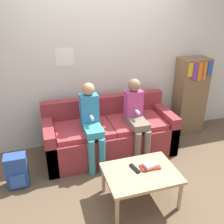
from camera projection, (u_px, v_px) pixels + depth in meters
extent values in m
plane|color=brown|center=(120.00, 171.00, 3.40)|extent=(10.00, 10.00, 0.00)
cube|color=beige|center=(100.00, 60.00, 3.69)|extent=(8.00, 0.06, 2.60)
cube|color=white|center=(65.00, 57.00, 3.49)|extent=(0.26, 0.00, 0.25)
cube|color=maroon|center=(110.00, 140.00, 3.70)|extent=(1.87, 0.76, 0.44)
cube|color=maroon|center=(104.00, 107.00, 3.80)|extent=(1.87, 0.14, 0.35)
cube|color=maroon|center=(50.00, 144.00, 3.43)|extent=(0.14, 0.76, 0.60)
cube|color=maroon|center=(163.00, 127.00, 3.90)|extent=(0.14, 0.76, 0.60)
cube|color=#A1343A|center=(84.00, 129.00, 3.46)|extent=(0.78, 0.60, 0.07)
cube|color=#A1343A|center=(136.00, 122.00, 3.67)|extent=(0.78, 0.60, 0.07)
cube|color=tan|center=(141.00, 173.00, 2.76)|extent=(0.80, 0.59, 0.04)
cylinder|color=tan|center=(117.00, 211.00, 2.52)|extent=(0.04, 0.04, 0.36)
cylinder|color=tan|center=(180.00, 196.00, 2.71)|extent=(0.04, 0.04, 0.36)
cylinder|color=tan|center=(104.00, 179.00, 2.97)|extent=(0.04, 0.04, 0.36)
cylinder|color=tan|center=(159.00, 168.00, 3.16)|extent=(0.04, 0.04, 0.36)
cylinder|color=teal|center=(92.00, 158.00, 3.23)|extent=(0.09, 0.09, 0.51)
cylinder|color=teal|center=(102.00, 156.00, 3.27)|extent=(0.09, 0.09, 0.51)
cube|color=teal|center=(92.00, 128.00, 3.34)|extent=(0.23, 0.48, 0.09)
cube|color=teal|center=(89.00, 108.00, 3.35)|extent=(0.24, 0.16, 0.38)
sphere|color=tan|center=(88.00, 89.00, 3.24)|extent=(0.17, 0.17, 0.17)
cube|color=white|center=(92.00, 118.00, 3.25)|extent=(0.03, 0.12, 0.03)
cylinder|color=#756656|center=(138.00, 149.00, 3.41)|extent=(0.09, 0.09, 0.51)
cylinder|color=#756656|center=(147.00, 148.00, 3.44)|extent=(0.09, 0.09, 0.51)
cube|color=#756656|center=(136.00, 121.00, 3.51)|extent=(0.23, 0.48, 0.09)
cube|color=#B73D7F|center=(133.00, 103.00, 3.53)|extent=(0.24, 0.16, 0.36)
sphere|color=#8C6647|center=(134.00, 85.00, 3.42)|extent=(0.18, 0.18, 0.18)
cube|color=white|center=(137.00, 112.00, 3.43)|extent=(0.03, 0.12, 0.03)
cube|color=black|center=(135.00, 168.00, 2.79)|extent=(0.08, 0.17, 0.02)
cube|color=red|center=(150.00, 167.00, 2.81)|extent=(0.23, 0.13, 0.02)
cube|color=silver|center=(151.00, 165.00, 2.80)|extent=(0.17, 0.13, 0.04)
cube|color=brown|center=(190.00, 96.00, 4.19)|extent=(0.47, 0.32, 1.27)
cube|color=gold|center=(191.00, 70.00, 3.79)|extent=(0.07, 0.02, 0.21)
cube|color=#7A3389|center=(195.00, 72.00, 3.83)|extent=(0.08, 0.02, 0.26)
cube|color=orange|center=(200.00, 72.00, 3.85)|extent=(0.07, 0.02, 0.29)
cube|color=orange|center=(205.00, 71.00, 3.87)|extent=(0.05, 0.02, 0.28)
cube|color=#23519E|center=(210.00, 69.00, 3.88)|extent=(0.07, 0.02, 0.21)
cube|color=#284789|center=(17.00, 171.00, 3.06)|extent=(0.26, 0.18, 0.43)
cube|color=#3055A5|center=(18.00, 182.00, 3.00)|extent=(0.18, 0.03, 0.17)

